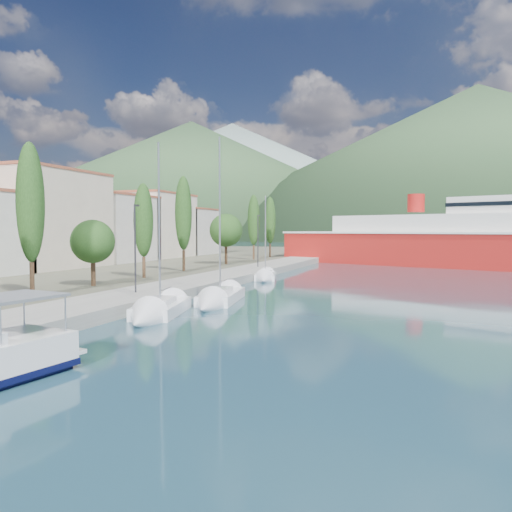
% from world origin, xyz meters
% --- Properties ---
extents(ground, '(1400.00, 1400.00, 0.00)m').
position_xyz_m(ground, '(0.00, 120.00, 0.00)').
color(ground, '#1F404F').
extents(quay, '(5.00, 88.00, 0.80)m').
position_xyz_m(quay, '(-9.00, 26.00, 0.40)').
color(quay, gray).
rests_on(quay, ground).
extents(town_buildings, '(9.20, 69.20, 11.30)m').
position_xyz_m(town_buildings, '(-32.00, 36.91, 5.57)').
color(town_buildings, beige).
rests_on(town_buildings, land_strip).
extents(tree_row, '(4.26, 63.15, 10.55)m').
position_xyz_m(tree_row, '(-14.89, 32.73, 5.85)').
color(tree_row, '#47301E').
rests_on(tree_row, land_strip).
extents(lamp_posts, '(0.15, 47.80, 6.06)m').
position_xyz_m(lamp_posts, '(-9.00, 15.73, 4.08)').
color(lamp_posts, '#2D2D33').
rests_on(lamp_posts, quay).
extents(sailboat_near, '(4.11, 8.13, 11.21)m').
position_xyz_m(sailboat_near, '(-4.73, 9.60, 0.30)').
color(sailboat_near, silver).
rests_on(sailboat_near, ground).
extents(sailboat_mid, '(3.85, 8.95, 12.49)m').
position_xyz_m(sailboat_mid, '(-3.52, 15.51, 0.30)').
color(sailboat_mid, silver).
rests_on(sailboat_mid, ground).
extents(sailboat_far, '(3.62, 6.70, 9.40)m').
position_xyz_m(sailboat_far, '(-5.60, 32.31, 0.27)').
color(sailboat_far, silver).
rests_on(sailboat_far, ground).
extents(ferry, '(55.78, 29.36, 10.93)m').
position_xyz_m(ferry, '(15.19, 59.69, 3.33)').
color(ferry, '#AE1A16').
rests_on(ferry, ground).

